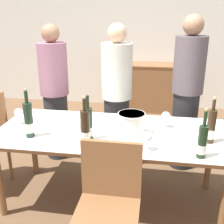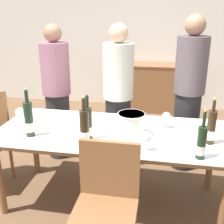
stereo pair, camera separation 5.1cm
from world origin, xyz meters
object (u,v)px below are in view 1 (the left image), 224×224
object	(u,v)px
wine_glass_3	(81,126)
wine_glass_0	(147,138)
wine_bottle_3	(211,127)
chair_near_front	(109,199)
dining_table	(112,138)
person_guest_left	(117,99)
wine_glass_2	(19,113)
ice_bucket	(131,123)
person_guest_right	(187,95)
wine_glass_1	(166,117)
wine_bottle_1	(85,129)
sideboard_cabinet	(144,87)
wine_bottle_4	(88,125)
wine_bottle_0	(202,142)
wine_bottle_2	(29,121)
person_host	(55,94)

from	to	relation	value
wine_glass_3	wine_glass_0	bearing A→B (deg)	-15.20
wine_bottle_3	chair_near_front	size ratio (longest dim) A/B	0.42
dining_table	person_guest_left	world-z (taller)	person_guest_left
dining_table	wine_glass_2	world-z (taller)	wine_glass_2
ice_bucket	person_guest_right	distance (m)	0.98
dining_table	wine_glass_1	bearing A→B (deg)	19.51
dining_table	wine_bottle_1	bearing A→B (deg)	-118.28
sideboard_cabinet	person_guest_right	xyz separation A→B (m)	(0.54, -1.91, 0.44)
wine_bottle_4	wine_bottle_1	bearing A→B (deg)	-88.23
wine_glass_0	wine_bottle_3	bearing A→B (deg)	23.17
person_guest_right	ice_bucket	bearing A→B (deg)	-122.39
sideboard_cabinet	wine_bottle_0	bearing A→B (deg)	-79.69
wine_bottle_1	wine_bottle_4	xyz separation A→B (m)	(-0.00, 0.11, -0.01)
wine_bottle_0	wine_glass_3	xyz separation A→B (m)	(-0.95, 0.20, -0.02)
wine_glass_1	dining_table	bearing A→B (deg)	-160.49
wine_bottle_2	wine_bottle_0	bearing A→B (deg)	-5.71
chair_near_front	wine_glass_0	bearing A→B (deg)	58.62
wine_bottle_1	person_guest_left	world-z (taller)	person_guest_left
wine_bottle_2	wine_glass_3	xyz separation A→B (m)	(0.42, 0.07, -0.04)
person_guest_right	wine_glass_1	bearing A→B (deg)	-110.66
person_guest_right	wine_bottle_4	bearing A→B (deg)	-131.47
wine_bottle_1	wine_glass_3	xyz separation A→B (m)	(-0.08, 0.15, -0.04)
wine_bottle_3	wine_glass_0	xyz separation A→B (m)	(-0.49, -0.21, -0.03)
wine_glass_3	person_host	size ratio (longest dim) A/B	0.09
wine_glass_1	person_guest_right	xyz separation A→B (m)	(0.23, 0.62, 0.02)
person_host	person_guest_right	size ratio (longest dim) A/B	0.94
ice_bucket	wine_bottle_0	world-z (taller)	wine_bottle_0
wine_bottle_0	wine_bottle_4	size ratio (longest dim) A/B	0.99
wine_bottle_1	wine_glass_3	bearing A→B (deg)	117.76
sideboard_cabinet	wine_bottle_2	size ratio (longest dim) A/B	2.79
wine_glass_3	ice_bucket	bearing A→B (deg)	14.50
dining_table	wine_glass_1	distance (m)	0.52
wine_bottle_0	wine_glass_2	world-z (taller)	wine_bottle_0
wine_glass_3	person_guest_left	world-z (taller)	person_guest_left
wine_glass_0	ice_bucket	bearing A→B (deg)	119.30
wine_glass_1	chair_near_front	size ratio (longest dim) A/B	0.16
wine_bottle_3	wine_glass_1	bearing A→B (deg)	143.38
wine_glass_0	chair_near_front	distance (m)	0.53
dining_table	person_guest_left	distance (m)	0.71
dining_table	wine_glass_0	world-z (taller)	wine_glass_0
dining_table	person_guest_right	distance (m)	1.06
wine_glass_1	person_guest_left	distance (m)	0.74
ice_bucket	wine_glass_0	world-z (taller)	ice_bucket
dining_table	wine_bottle_3	distance (m)	0.84
wine_glass_2	person_guest_right	bearing A→B (deg)	25.66
ice_bucket	wine_bottle_2	world-z (taller)	wine_bottle_2
wine_bottle_2	wine_bottle_1	bearing A→B (deg)	-9.46
sideboard_cabinet	wine_glass_1	world-z (taller)	wine_glass_1
ice_bucket	wine_bottle_3	world-z (taller)	wine_bottle_3
chair_near_front	person_host	distance (m)	1.73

